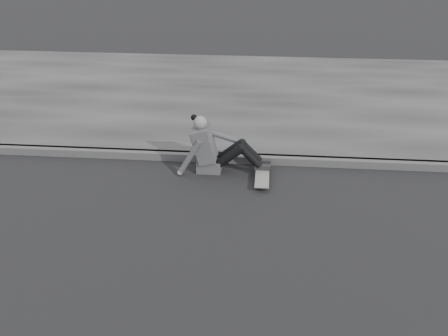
# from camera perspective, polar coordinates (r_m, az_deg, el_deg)

# --- Properties ---
(curb) EXTENTS (24.00, 0.16, 0.12)m
(curb) POSITION_cam_1_polar(r_m,az_deg,el_deg) (8.07, 20.42, 0.32)
(curb) COLOR #4B4B4B
(curb) RESTS_ON ground
(sidewalk) EXTENTS (24.00, 6.00, 0.12)m
(sidewalk) POSITION_cam_1_polar(r_m,az_deg,el_deg) (10.79, 16.77, 7.55)
(sidewalk) COLOR #393939
(sidewalk) RESTS_ON ground
(skateboard) EXTENTS (0.20, 0.78, 0.09)m
(skateboard) POSITION_cam_1_polar(r_m,az_deg,el_deg) (7.26, 4.39, -0.84)
(skateboard) COLOR #A4A49F
(skateboard) RESTS_ON ground
(seated_woman) EXTENTS (1.38, 0.46, 0.88)m
(seated_woman) POSITION_cam_1_polar(r_m,az_deg,el_deg) (7.39, -1.19, 2.27)
(seated_woman) COLOR #49494B
(seated_woman) RESTS_ON ground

